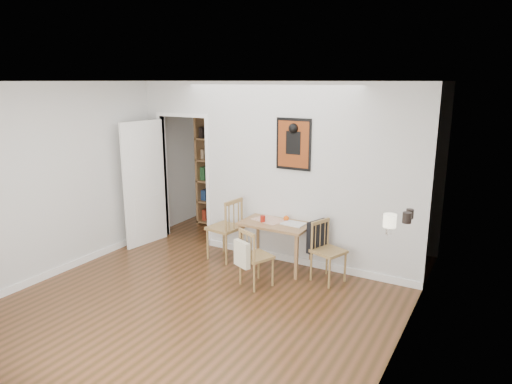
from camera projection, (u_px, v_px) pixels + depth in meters
The scene contains 15 objects.
ground at pixel (218, 292), 5.77m from camera, with size 5.20×5.20×0.00m, color brown.
room_shell at pixel (274, 174), 6.55m from camera, with size 5.20×5.20×5.20m.
dining_table at pixel (276, 228), 6.44m from camera, with size 0.97×0.62×0.66m.
chair_left at pixel (225, 228), 6.77m from camera, with size 0.53×0.53×0.94m.
chair_right at pixel (328, 251), 6.01m from camera, with size 0.56×0.52×0.82m.
chair_front at pixel (256, 257), 5.88m from camera, with size 0.51×0.53×0.78m.
bookshelf at pixel (220, 172), 8.22m from camera, with size 0.86×0.34×2.04m.
fireplace at pixel (400, 275), 4.81m from camera, with size 0.45×1.25×1.16m.
red_glass at pixel (263, 219), 6.43m from camera, with size 0.07×0.07×0.09m, color maroon.
orange_fruit at pixel (286, 218), 6.47m from camera, with size 0.08×0.08×0.08m, color #DB500B.
placemat at pixel (269, 220), 6.53m from camera, with size 0.44×0.33×0.00m, color beige.
notebook at pixel (293, 224), 6.33m from camera, with size 0.31×0.23×0.02m, color silver.
mantel_lamp at pixel (390, 222), 4.39m from camera, with size 0.13×0.13×0.20m.
ceramic_jar_a at pixel (407, 218), 4.75m from camera, with size 0.09×0.09×0.11m, color black.
ceramic_jar_b at pixel (410, 214), 4.91m from camera, with size 0.08×0.08×0.10m, color black.
Camera 1 is at (3.03, -4.38, 2.61)m, focal length 32.00 mm.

